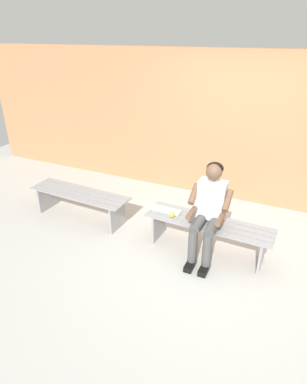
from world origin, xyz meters
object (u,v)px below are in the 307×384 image
(book_open, at_px, (166,210))
(bench_near, at_px, (208,229))
(apple, at_px, (172,215))
(person_seated, at_px, (209,209))
(bench_far, at_px, (80,199))

(book_open, bearing_deg, bench_near, 179.30)
(apple, bearing_deg, person_seated, 177.92)
(person_seated, relative_size, book_open, 2.99)
(bench_far, height_order, apple, apple)
(bench_far, bearing_deg, person_seated, 177.20)
(bench_near, relative_size, apple, 23.27)
(person_seated, xyz_separation_m, book_open, (0.62, -0.13, -0.23))
(bench_near, relative_size, book_open, 4.00)
(apple, bearing_deg, bench_far, -3.03)
(person_seated, height_order, book_open, person_seated)
(bench_far, height_order, book_open, book_open)
(bench_near, bearing_deg, apple, 9.86)
(book_open, bearing_deg, apple, 142.14)
(bench_near, distance_m, book_open, 0.62)
(bench_far, relative_size, book_open, 3.87)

